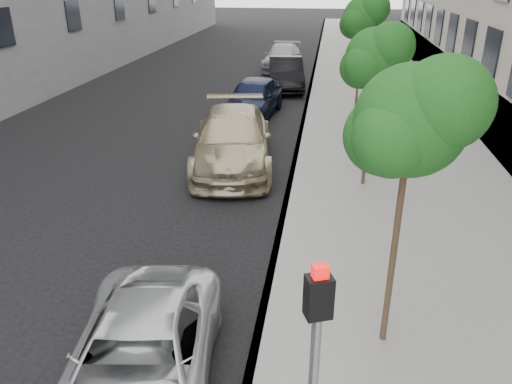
% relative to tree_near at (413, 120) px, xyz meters
% --- Properties ---
extents(sidewalk, '(6.40, 72.00, 0.14)m').
position_rel_tree_near_xyz_m(sidewalk, '(1.07, 22.50, -3.72)').
color(sidewalk, gray).
rests_on(sidewalk, ground).
extents(curb, '(0.15, 72.00, 0.14)m').
position_rel_tree_near_xyz_m(curb, '(-2.05, 22.50, -3.72)').
color(curb, '#9E9B93').
rests_on(curb, ground).
extents(tree_near, '(1.84, 1.64, 4.56)m').
position_rel_tree_near_xyz_m(tree_near, '(0.00, 0.00, 0.00)').
color(tree_near, '#38281C').
rests_on(tree_near, sidewalk).
extents(tree_mid, '(1.81, 1.61, 4.35)m').
position_rel_tree_near_xyz_m(tree_mid, '(-0.00, 6.50, -0.19)').
color(tree_mid, '#38281C').
rests_on(tree_mid, sidewalk).
extents(tree_far, '(1.78, 1.58, 4.79)m').
position_rel_tree_near_xyz_m(tree_far, '(-0.00, 13.00, 0.26)').
color(tree_far, '#38281C').
rests_on(tree_far, sidewalk).
extents(signal_pole, '(0.29, 0.26, 3.12)m').
position_rel_tree_near_xyz_m(signal_pole, '(-1.11, -2.91, -1.70)').
color(signal_pole, '#939699').
rests_on(signal_pole, sidewalk).
extents(minivan, '(2.62, 4.66, 1.23)m').
position_rel_tree_near_xyz_m(minivan, '(-3.52, -1.58, -3.17)').
color(minivan, silver).
rests_on(minivan, ground).
extents(suv, '(3.17, 6.04, 1.67)m').
position_rel_tree_near_xyz_m(suv, '(-3.97, 7.78, -2.95)').
color(suv, tan).
rests_on(suv, ground).
extents(sedan_blue, '(2.29, 4.76, 1.57)m').
position_rel_tree_near_xyz_m(sedan_blue, '(-4.19, 13.56, -3.01)').
color(sedan_blue, black).
rests_on(sedan_blue, ground).
extents(sedan_black, '(2.30, 4.92, 1.56)m').
position_rel_tree_near_xyz_m(sedan_black, '(-3.33, 18.95, -3.01)').
color(sedan_black, black).
rests_on(sedan_black, ground).
extents(sedan_rear, '(2.22, 5.09, 1.46)m').
position_rel_tree_near_xyz_m(sedan_rear, '(-4.03, 24.44, -3.06)').
color(sedan_rear, gray).
rests_on(sedan_rear, ground).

